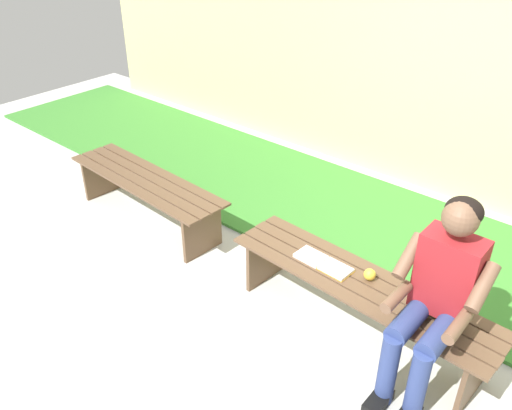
# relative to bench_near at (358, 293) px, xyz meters

# --- Properties ---
(ground_plane) EXTENTS (10.00, 7.00, 0.04)m
(ground_plane) POSITION_rel_bench_near_xyz_m (1.08, 1.00, -0.36)
(ground_plane) COLOR #B2B2AD
(grass_strip) EXTENTS (9.00, 1.64, 0.03)m
(grass_strip) POSITION_rel_bench_near_xyz_m (1.08, -1.19, -0.32)
(grass_strip) COLOR #387A2D
(grass_strip) RESTS_ON ground
(brick_wall) EXTENTS (9.50, 0.24, 2.38)m
(brick_wall) POSITION_rel_bench_near_xyz_m (0.50, -2.31, 0.85)
(brick_wall) COLOR #D1C684
(brick_wall) RESTS_ON ground
(bench_near) EXTENTS (1.90, 0.53, 0.43)m
(bench_near) POSITION_rel_bench_near_xyz_m (0.00, 0.00, 0.00)
(bench_near) COLOR brown
(bench_near) RESTS_ON ground
(bench_far) EXTENTS (1.72, 0.52, 0.43)m
(bench_far) POSITION_rel_bench_near_xyz_m (2.17, 0.00, -0.01)
(bench_far) COLOR brown
(bench_far) RESTS_ON ground
(person_seated) EXTENTS (0.50, 0.69, 1.24)m
(person_seated) POSITION_rel_bench_near_xyz_m (-0.53, 0.10, 0.34)
(person_seated) COLOR maroon
(person_seated) RESTS_ON ground
(apple) EXTENTS (0.08, 0.08, 0.08)m
(apple) POSITION_rel_bench_near_xyz_m (-0.03, -0.06, 0.14)
(apple) COLOR gold
(apple) RESTS_ON bench_near
(book_open) EXTENTS (0.42, 0.18, 0.02)m
(book_open) POSITION_rel_bench_near_xyz_m (0.29, 0.00, 0.11)
(book_open) COLOR white
(book_open) RESTS_ON bench_near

